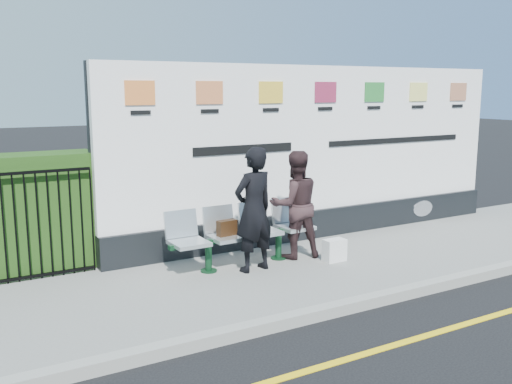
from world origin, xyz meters
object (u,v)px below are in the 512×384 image
billboard (321,164)px  woman_right (295,205)px  woman_left (254,210)px  bench (245,249)px

billboard → woman_right: size_ratio=4.77×
billboard → woman_right: bearing=-142.2°
woman_left → woman_right: size_ratio=1.08×
billboard → woman_left: size_ratio=4.42×
billboard → woman_left: 2.38m
bench → woman_right: bearing=-3.3°
bench → woman_right: (0.88, -0.03, 0.59)m
woman_left → bench: bearing=-102.1°
bench → billboard: bearing=21.6°
woman_left → woman_right: 0.93m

